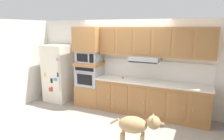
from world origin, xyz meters
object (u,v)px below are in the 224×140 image
object	(u,v)px
refrigerator	(58,73)
screwdriver	(123,78)
microwave	(89,57)
dog	(137,125)
built_in_oven	(90,75)

from	to	relation	value
refrigerator	screwdriver	distance (m)	2.15
microwave	dog	bearing A→B (deg)	-39.32
refrigerator	dog	distance (m)	3.47
refrigerator	dog	bearing A→B (deg)	-26.72
built_in_oven	screwdriver	world-z (taller)	built_in_oven
built_in_oven	dog	distance (m)	2.59
dog	screwdriver	bearing A→B (deg)	108.30
refrigerator	screwdriver	bearing A→B (deg)	2.50
refrigerator	microwave	xyz separation A→B (m)	(1.11, 0.07, 0.58)
built_in_oven	screwdriver	size ratio (longest dim) A/B	4.15
refrigerator	built_in_oven	bearing A→B (deg)	3.50
built_in_oven	microwave	xyz separation A→B (m)	(0.00, -0.00, 0.56)
built_in_oven	refrigerator	bearing A→B (deg)	-176.50
built_in_oven	dog	xyz separation A→B (m)	(1.98, -1.62, -0.41)
microwave	dog	xyz separation A→B (m)	(1.98, -1.62, -0.97)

